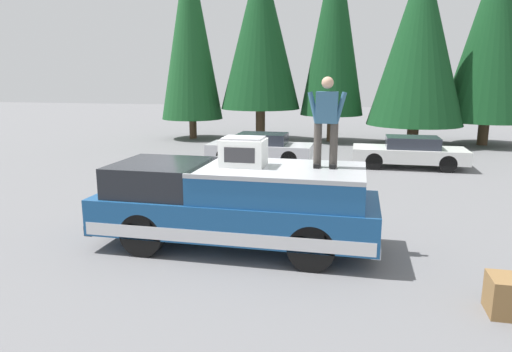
{
  "coord_description": "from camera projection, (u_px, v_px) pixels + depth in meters",
  "views": [
    {
      "loc": [
        -8.89,
        -2.73,
        3.34
      ],
      "look_at": [
        0.12,
        -0.72,
        1.35
      ],
      "focal_mm": 32.45,
      "sensor_mm": 36.0,
      "label": 1
    }
  ],
  "objects": [
    {
      "name": "compressor_unit",
      "position": [
        243.0,
        152.0,
        8.88
      ],
      "size": [
        0.65,
        0.84,
        0.56
      ],
      "color": "silver",
      "rests_on": "pickup_truck"
    },
    {
      "name": "pickup_truck",
      "position": [
        236.0,
        204.0,
        9.13
      ],
      "size": [
        2.01,
        5.54,
        1.65
      ],
      "color": "navy",
      "rests_on": "ground"
    },
    {
      "name": "wooden_crate",
      "position": [
        509.0,
        296.0,
        6.58
      ],
      "size": [
        0.56,
        0.56,
        0.56
      ],
      "primitive_type": "cube",
      "color": "olive",
      "rests_on": "ground"
    },
    {
      "name": "parked_car_white",
      "position": [
        409.0,
        152.0,
        17.27
      ],
      "size": [
        1.64,
        4.1,
        1.16
      ],
      "color": "white",
      "rests_on": "ground"
    },
    {
      "name": "parked_car_silver",
      "position": [
        261.0,
        148.0,
        18.32
      ],
      "size": [
        1.64,
        4.1,
        1.16
      ],
      "color": "silver",
      "rests_on": "ground"
    },
    {
      "name": "conifer_center_left",
      "position": [
        334.0,
        24.0,
        23.23
      ],
      "size": [
        3.23,
        3.23,
        10.45
      ],
      "color": "#4C3826",
      "rests_on": "ground"
    },
    {
      "name": "conifer_left",
      "position": [
        419.0,
        40.0,
        21.91
      ],
      "size": [
        4.57,
        4.57,
        9.08
      ],
      "color": "#4C3826",
      "rests_on": "ground"
    },
    {
      "name": "ground_plane",
      "position": [
        221.0,
        238.0,
        9.77
      ],
      "size": [
        90.0,
        90.0,
        0.0
      ],
      "primitive_type": "plane",
      "color": "slate"
    },
    {
      "name": "conifer_far_left",
      "position": [
        494.0,
        32.0,
        22.0
      ],
      "size": [
        4.19,
        4.19,
        9.68
      ],
      "color": "#4C3826",
      "rests_on": "ground"
    },
    {
      "name": "conifer_right",
      "position": [
        190.0,
        30.0,
        24.38
      ],
      "size": [
        3.29,
        3.29,
        10.48
      ],
      "color": "#4C3826",
      "rests_on": "ground"
    },
    {
      "name": "person_on_truck_bed",
      "position": [
        326.0,
        120.0,
        8.59
      ],
      "size": [
        0.29,
        0.72,
        1.69
      ],
      "color": "#423D38",
      "rests_on": "pickup_truck"
    },
    {
      "name": "conifer_center_right",
      "position": [
        261.0,
        30.0,
        23.82
      ],
      "size": [
        4.17,
        4.17,
        9.71
      ],
      "color": "#4C3826",
      "rests_on": "ground"
    }
  ]
}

